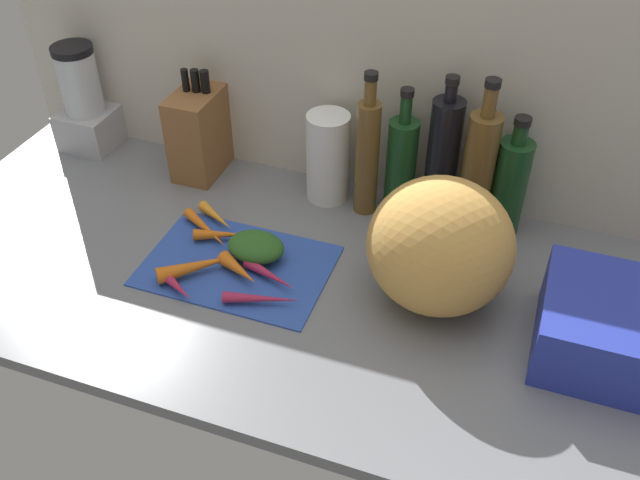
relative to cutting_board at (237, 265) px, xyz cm
name	(u,v)px	position (x,y,z in cm)	size (l,w,h in cm)	color
ground_plane	(278,276)	(8.70, 1.73, -1.90)	(170.00, 80.00, 3.00)	slate
wall_back	(337,66)	(8.70, 40.23, 29.60)	(170.00, 3.00, 60.00)	beige
cutting_board	(237,265)	(0.00, 0.00, 0.00)	(39.53, 27.18, 0.80)	#2D51B7
carrot_0	(206,229)	(-10.91, 7.15, 1.64)	(2.48, 2.48, 15.83)	orange
carrot_1	(176,286)	(-8.05, -11.83, 1.70)	(2.60, 2.60, 10.61)	#B2264C
carrot_2	(223,235)	(-6.48, 6.47, 1.71)	(2.62, 2.62, 12.88)	orange
carrot_3	(262,299)	(9.87, -9.23, 1.58)	(2.35, 2.35, 15.80)	#B2264C
carrot_4	(216,217)	(-10.75, 11.97, 1.67)	(2.53, 2.53, 11.56)	orange
carrot_5	(272,276)	(9.17, -2.32, 1.67)	(2.53, 2.53, 13.12)	#B2264C
carrot_6	(239,270)	(2.07, -3.34, 2.04)	(3.29, 3.29, 10.85)	orange
carrot_7	(199,265)	(-6.30, -5.06, 2.18)	(3.57, 3.57, 17.89)	orange
carrot_greens_pile	(256,247)	(2.95, 3.64, 3.05)	(12.53, 9.64, 5.30)	#2D6023
winter_squash	(440,246)	(41.73, 4.77, 13.29)	(28.54, 27.35, 27.37)	gold
knife_block	(200,132)	(-24.06, 31.53, 10.69)	(10.21, 16.86, 27.19)	brown
blender_appliance	(85,104)	(-57.90, 32.39, 11.70)	(13.58, 13.58, 28.08)	#B2B2B7
paper_towel_roll	(328,157)	(9.70, 31.23, 10.63)	(10.17, 10.17, 22.06)	white
bottle_0	(367,155)	(19.77, 29.15, 14.64)	(5.38, 5.38, 35.16)	brown
bottle_1	(401,164)	(27.04, 32.11, 12.00)	(6.99, 6.99, 31.23)	#19421E
bottle_2	(442,159)	(36.03, 33.09, 14.80)	(7.27, 7.27, 35.11)	black
bottle_3	(478,172)	(44.41, 30.39, 14.95)	(7.02, 7.02, 37.10)	brown
bottle_4	(509,186)	(51.48, 32.14, 11.78)	(7.54, 7.54, 29.03)	#19421E
dish_rack	(609,328)	(74.70, 0.87, 6.20)	(24.93, 25.30, 13.19)	#2838AD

